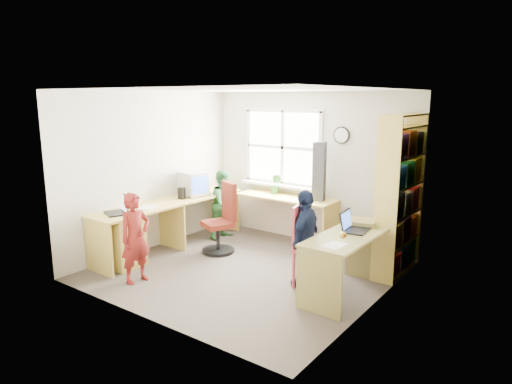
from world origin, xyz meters
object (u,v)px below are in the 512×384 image
crt_monitor (193,183)px  person_green (225,204)px  bookshelf (400,199)px  potted_plant (276,184)px  wooden_chair (307,242)px  person_red (135,238)px  swivel_chair (222,223)px  cd_tower (319,171)px  l_desk (162,227)px  laptop_right (352,226)px  person_navy (305,238)px  laptop_left (120,209)px  right_desk (345,252)px

crt_monitor → person_green: (0.32, 0.40, -0.38)m
bookshelf → potted_plant: size_ratio=6.38×
wooden_chair → person_red: (-1.79, -1.20, 0.03)m
crt_monitor → person_red: person_red is taller
swivel_chair → potted_plant: bearing=101.5°
wooden_chair → cd_tower: 1.63m
crt_monitor → swivel_chair: bearing=-2.1°
l_desk → potted_plant: size_ratio=8.96×
laptop_right → person_navy: bearing=108.3°
potted_plant → person_red: size_ratio=0.29×
bookshelf → laptop_left: (-3.16, -2.03, -0.19)m
cd_tower → right_desk: bearing=-65.2°
crt_monitor → laptop_right: (2.90, -0.29, -0.16)m
wooden_chair → crt_monitor: crt_monitor is taller
person_green → right_desk: bearing=-106.3°
bookshelf → swivel_chair: (-2.41, -0.76, -0.55)m
potted_plant → person_red: 2.65m
swivel_chair → l_desk: bearing=-102.9°
laptop_right → wooden_chair: bearing=107.2°
swivel_chair → potted_plant: (0.25, 1.08, 0.46)m
l_desk → laptop_left: size_ratio=6.72×
l_desk → bookshelf: bearing=26.4°
laptop_left → potted_plant: (1.00, 2.35, 0.11)m
swivel_chair → laptop_left: (-0.75, -1.27, 0.35)m
right_desk → person_navy: (-0.54, 0.01, 0.07)m
person_red → cd_tower: bearing=-19.2°
wooden_chair → potted_plant: size_ratio=3.09×
laptop_left → person_red: 0.70m
l_desk → potted_plant: bearing=66.0°
wooden_chair → person_navy: size_ratio=0.84×
swivel_chair → person_green: bearing=151.8°
swivel_chair → person_navy: 1.68m
person_navy → laptop_right: bearing=105.1°
swivel_chair → person_red: (-0.14, -1.52, 0.12)m
person_green → laptop_left: bearing=173.3°
person_navy → swivel_chair: bearing=-110.8°
swivel_chair → laptop_left: bearing=-95.9°
cd_tower → wooden_chair: bearing=-80.4°
swivel_chair → wooden_chair: (1.65, -0.32, 0.09)m
laptop_left → potted_plant: 2.56m
right_desk → swivel_chair: 2.21m
right_desk → laptop_left: (-2.93, -0.92, 0.27)m
l_desk → wooden_chair: wooden_chair is taller
wooden_chair → person_navy: (-0.02, -0.02, 0.05)m
l_desk → person_red: size_ratio=2.56×
right_desk → potted_plant: size_ratio=3.89×
crt_monitor → wooden_chair: bearing=-0.9°
person_green → person_navy: (2.06, -0.91, 0.03)m
cd_tower → person_red: 2.90m
swivel_chair → potted_plant: potted_plant is taller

